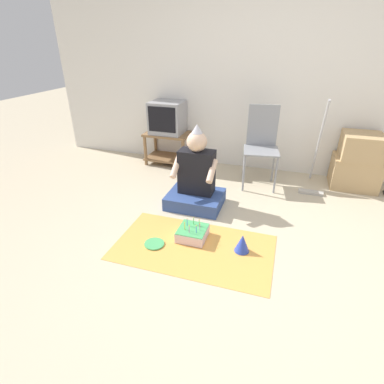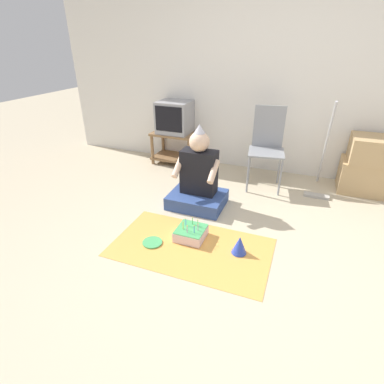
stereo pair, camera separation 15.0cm
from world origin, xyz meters
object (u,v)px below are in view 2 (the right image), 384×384
at_px(dust_mop, 321,169).
at_px(party_hat_blue, 239,245).
at_px(tv, 175,117).
at_px(person_seated, 198,181).
at_px(folding_chair, 267,143).
at_px(birthday_cake, 191,233).
at_px(cardboard_box_stack, 366,166).
at_px(paper_plate, 152,242).

distance_m(dust_mop, party_hat_blue, 1.57).
xyz_separation_m(tv, person_seated, (0.74, -1.06, -0.38)).
height_order(person_seated, party_hat_blue, person_seated).
xyz_separation_m(folding_chair, person_seated, (-0.58, -0.77, -0.26)).
bearing_deg(birthday_cake, dust_mop, 52.50).
height_order(tv, person_seated, person_seated).
xyz_separation_m(birthday_cake, party_hat_blue, (0.46, -0.05, 0.03)).
distance_m(folding_chair, birthday_cake, 1.53).
relative_size(cardboard_box_stack, person_seated, 0.75).
height_order(birthday_cake, paper_plate, birthday_cake).
bearing_deg(dust_mop, party_hat_blue, -112.66).
relative_size(dust_mop, party_hat_blue, 6.72).
xyz_separation_m(tv, folding_chair, (1.32, -0.29, -0.12)).
relative_size(folding_chair, cardboard_box_stack, 1.44).
height_order(dust_mop, person_seated, dust_mop).
bearing_deg(paper_plate, party_hat_blue, 11.06).
distance_m(tv, cardboard_box_stack, 2.47).
bearing_deg(birthday_cake, paper_plate, -145.63).
height_order(birthday_cake, party_hat_blue, birthday_cake).
distance_m(cardboard_box_stack, person_seated, 1.99).
xyz_separation_m(person_seated, birthday_cake, (0.16, -0.62, -0.23)).
distance_m(folding_chair, party_hat_blue, 1.51).
bearing_deg(cardboard_box_stack, birthday_cake, -133.36).
bearing_deg(person_seated, folding_chair, 52.85).
xyz_separation_m(tv, birthday_cake, (0.90, -1.68, -0.61)).
xyz_separation_m(cardboard_box_stack, dust_mop, (-0.48, -0.25, -0.01)).
bearing_deg(cardboard_box_stack, party_hat_blue, -122.67).
height_order(dust_mop, paper_plate, dust_mop).
height_order(tv, party_hat_blue, tv).
bearing_deg(person_seated, paper_plate, -99.20).
xyz_separation_m(cardboard_box_stack, birthday_cake, (-1.55, -1.64, -0.26)).
height_order(cardboard_box_stack, person_seated, person_seated).
relative_size(tv, person_seated, 0.50).
bearing_deg(dust_mop, person_seated, -148.00).
relative_size(dust_mop, birthday_cake, 4.22).
relative_size(tv, folding_chair, 0.46).
height_order(folding_chair, dust_mop, dust_mop).
bearing_deg(party_hat_blue, paper_plate, -168.94).
distance_m(folding_chair, dust_mop, 0.68).
relative_size(tv, birthday_cake, 1.73).
distance_m(person_seated, paper_plate, 0.88).
bearing_deg(person_seated, tv, 124.97).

